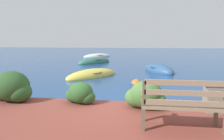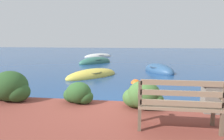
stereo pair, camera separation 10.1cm
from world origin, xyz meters
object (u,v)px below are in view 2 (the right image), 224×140
object	(u,v)px
rowboat_nearest	(92,76)
rowboat_outer	(98,56)
rowboat_far	(95,62)
mooring_buoy	(136,84)
park_bench	(179,103)
rowboat_mid	(159,71)

from	to	relation	value
rowboat_nearest	rowboat_outer	xyz separation A→B (m)	(-2.09, 11.26, -0.00)
rowboat_far	mooring_buoy	size ratio (longest dim) A/B	6.94
rowboat_nearest	rowboat_outer	bearing A→B (deg)	49.53
park_bench	mooring_buoy	size ratio (longest dim) A/B	3.32
rowboat_nearest	rowboat_mid	bearing A→B (deg)	-20.37
rowboat_nearest	mooring_buoy	xyz separation A→B (m)	(2.17, -1.63, 0.01)
rowboat_nearest	rowboat_far	bearing A→B (deg)	50.31
rowboat_far	rowboat_outer	bearing A→B (deg)	47.53
rowboat_nearest	rowboat_mid	distance (m)	3.94
rowboat_mid	mooring_buoy	world-z (taller)	rowboat_mid
park_bench	rowboat_outer	distance (m)	17.92
park_bench	rowboat_outer	xyz separation A→B (m)	(-5.10, 17.17, -0.65)
rowboat_nearest	mooring_buoy	distance (m)	2.71
rowboat_mid	mooring_buoy	bearing A→B (deg)	131.87
rowboat_far	rowboat_mid	bearing A→B (deg)	-91.20
rowboat_nearest	rowboat_outer	size ratio (longest dim) A/B	0.89
rowboat_mid	rowboat_outer	distance (m)	10.75
mooring_buoy	rowboat_mid	bearing A→B (deg)	71.42
rowboat_nearest	mooring_buoy	size ratio (longest dim) A/B	6.70
rowboat_outer	mooring_buoy	world-z (taller)	rowboat_outer
rowboat_nearest	mooring_buoy	world-z (taller)	rowboat_nearest
rowboat_mid	mooring_buoy	xyz separation A→B (m)	(-1.22, -3.64, -0.00)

